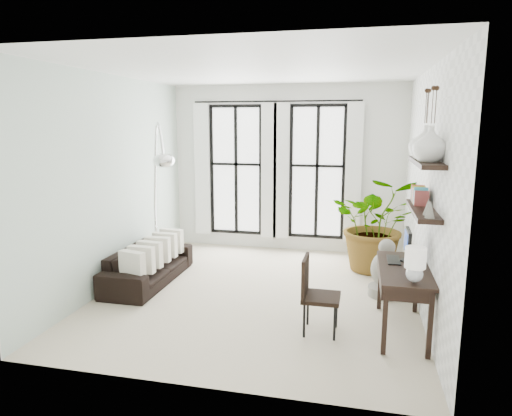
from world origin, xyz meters
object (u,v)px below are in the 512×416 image
(desk_chair, at_px, (314,290))
(buddha, at_px, (386,272))
(arc_lamp, at_px, (158,163))
(plant, at_px, (377,224))
(desk, at_px, (404,274))
(sofa, at_px, (149,265))

(desk_chair, relative_size, buddha, 1.09)
(desk_chair, xyz_separation_m, arc_lamp, (-2.61, 1.45, 1.33))
(plant, bearing_deg, buddha, -84.73)
(desk, relative_size, buddha, 1.60)
(desk_chair, distance_m, buddha, 1.66)
(desk_chair, bearing_deg, buddha, 57.62)
(sofa, bearing_deg, arc_lamp, -20.73)
(arc_lamp, bearing_deg, buddha, -1.07)
(arc_lamp, height_order, buddha, arc_lamp)
(sofa, relative_size, buddha, 2.26)
(sofa, xyz_separation_m, buddha, (3.62, 0.21, 0.08))
(sofa, xyz_separation_m, desk, (3.74, -0.99, 0.47))
(plant, relative_size, desk, 1.19)
(arc_lamp, bearing_deg, sofa, -110.96)
(buddha, bearing_deg, plant, 95.27)
(sofa, distance_m, desk, 3.90)
(sofa, distance_m, arc_lamp, 1.61)
(desk_chair, bearing_deg, sofa, 157.08)
(arc_lamp, bearing_deg, desk_chair, -29.07)
(desk, distance_m, arc_lamp, 4.01)
(sofa, xyz_separation_m, plant, (3.51, 1.40, 0.53))
(plant, bearing_deg, desk_chair, -107.01)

